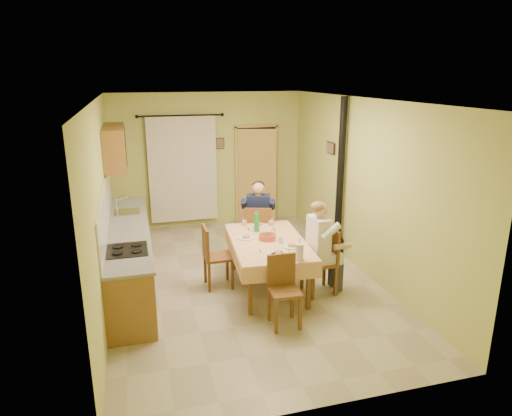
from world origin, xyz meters
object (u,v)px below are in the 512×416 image
object	(u,v)px
chair_left	(217,268)
chair_near	(284,305)
stove_flue	(339,200)
dining_table	(268,264)
chair_far	(258,245)
chair_right	(320,274)
man_far	(258,213)
man_right	(320,237)

from	to	relation	value
chair_left	chair_near	bearing A→B (deg)	23.78
chair_near	stove_flue	bearing A→B (deg)	-128.64
dining_table	chair_far	world-z (taller)	chair_far
chair_far	stove_flue	size ratio (longest dim) A/B	0.36
chair_right	man_far	world-z (taller)	man_far
chair_right	chair_left	distance (m)	1.55
chair_near	man_right	bearing A→B (deg)	-136.06
chair_right	chair_left	world-z (taller)	chair_right
chair_right	man_right	distance (m)	0.59
man_far	stove_flue	world-z (taller)	stove_flue
chair_right	stove_flue	bearing A→B (deg)	-37.96
chair_near	stove_flue	size ratio (longest dim) A/B	0.33
chair_far	chair_right	world-z (taller)	chair_far
man_right	chair_right	bearing A→B (deg)	-90.00
chair_far	chair_near	distance (m)	2.15
man_right	chair_near	bearing A→B (deg)	129.14
chair_left	man_far	size ratio (longest dim) A/B	0.70
dining_table	stove_flue	xyz separation A→B (m)	(1.58, 0.93, 0.64)
chair_far	chair_near	world-z (taller)	chair_far
chair_right	man_right	bearing A→B (deg)	90.00
chair_far	man_right	size ratio (longest dim) A/B	0.73
stove_flue	man_far	bearing A→B (deg)	175.58
chair_far	stove_flue	distance (m)	1.63
chair_near	man_far	bearing A→B (deg)	-95.56
dining_table	stove_flue	world-z (taller)	stove_flue
chair_far	chair_near	xyz separation A→B (m)	(-0.25, -2.13, -0.00)
dining_table	chair_left	xyz separation A→B (m)	(-0.73, 0.25, -0.09)
dining_table	chair_near	xyz separation A→B (m)	(-0.11, -1.10, -0.09)
chair_far	chair_near	bearing A→B (deg)	-78.96
man_right	stove_flue	xyz separation A→B (m)	(0.90, 1.30, 0.15)
stove_flue	chair_near	bearing A→B (deg)	-129.78
chair_far	man_far	size ratio (longest dim) A/B	0.73
chair_near	chair_right	world-z (taller)	chair_right
chair_right	man_right	size ratio (longest dim) A/B	0.71
chair_left	man_far	distance (m)	1.32
chair_far	chair_right	xyz separation A→B (m)	(0.56, -1.40, -0.00)
chair_near	man_far	world-z (taller)	man_far
dining_table	chair_left	world-z (taller)	chair_left
stove_flue	chair_right	bearing A→B (deg)	-124.30
chair_right	stove_flue	size ratio (longest dim) A/B	0.35
dining_table	chair_near	size ratio (longest dim) A/B	2.03
man_right	stove_flue	bearing A→B (deg)	-38.38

